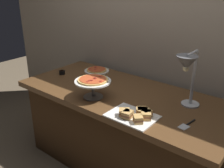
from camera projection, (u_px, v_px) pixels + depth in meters
The scene contains 9 objects.
ground_plane at pixel (122, 163), 2.50m from camera, with size 8.00×8.00×0.00m, color brown.
back_wall at pixel (156, 33), 2.41m from camera, with size 4.40×0.04×2.40m, color tan.
buffet_table at pixel (122, 130), 2.36m from camera, with size 1.90×0.84×0.76m.
heat_lamp at pixel (188, 68), 1.78m from camera, with size 0.15×0.31×0.44m.
pizza_plate_front at pixel (97, 70), 2.72m from camera, with size 0.26×0.26×0.03m.
pizza_plate_center at pixel (93, 82), 2.08m from camera, with size 0.30×0.30×0.17m.
sandwich_platter at pixel (136, 115), 1.81m from camera, with size 0.35×0.25×0.06m.
sauce_cup_near at pixel (62, 72), 2.64m from camera, with size 0.06×0.06×0.04m.
serving_spatula at pixel (187, 125), 1.73m from camera, with size 0.07×0.17×0.01m.
Camera 1 is at (1.19, -1.63, 1.67)m, focal length 41.07 mm.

